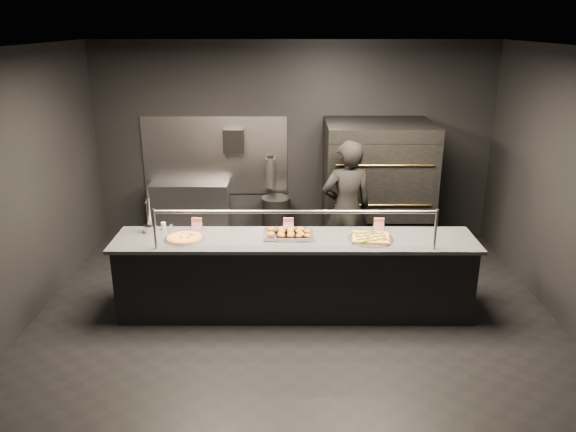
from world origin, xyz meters
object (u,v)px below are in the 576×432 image
object	(u,v)px
slider_tray_b	(295,235)
worker	(347,209)
round_pizza	(184,238)
beer_tap	(149,219)
towel_dispenser	(233,141)
prep_shelf	(190,212)
square_pizza	(371,238)
trash_bin	(276,220)
slider_tray_a	(286,233)
pizza_oven	(377,188)
fire_extinguisher	(271,172)
service_counter	(295,275)

from	to	relation	value
slider_tray_b	worker	world-z (taller)	worker
round_pizza	beer_tap	bearing A→B (deg)	152.40
towel_dispenser	beer_tap	world-z (taller)	towel_dispenser
towel_dispenser	worker	xyz separation A→B (m)	(1.59, -1.33, -0.63)
prep_shelf	worker	world-z (taller)	worker
square_pizza	trash_bin	distance (m)	2.53
slider_tray_b	slider_tray_a	bearing A→B (deg)	158.90
pizza_oven	beer_tap	distance (m)	3.35
fire_extinguisher	slider_tray_b	world-z (taller)	fire_extinguisher
square_pizza	slider_tray_a	bearing A→B (deg)	173.48
service_counter	slider_tray_a	world-z (taller)	service_counter
beer_tap	towel_dispenser	bearing A→B (deg)	70.38
service_counter	round_pizza	xyz separation A→B (m)	(-1.24, -0.03, 0.47)
slider_tray_a	beer_tap	bearing A→B (deg)	175.70
square_pizza	trash_bin	xyz separation A→B (m)	(-1.12, 2.19, -0.57)
fire_extinguisher	square_pizza	distance (m)	2.71
towel_dispenser	round_pizza	distance (m)	2.52
slider_tray_a	square_pizza	bearing A→B (deg)	-6.52
beer_tap	slider_tray_b	xyz separation A→B (m)	(1.68, -0.16, -0.13)
beer_tap	round_pizza	distance (m)	0.51
prep_shelf	trash_bin	xyz separation A→B (m)	(1.34, -0.15, -0.08)
fire_extinguisher	beer_tap	size ratio (longest dim) A/B	0.90
towel_dispenser	slider_tray_b	size ratio (longest dim) A/B	0.76
service_counter	pizza_oven	size ratio (longest dim) A/B	2.15
fire_extinguisher	trash_bin	distance (m)	0.74
square_pizza	towel_dispenser	bearing A→B (deg)	125.94
fire_extinguisher	slider_tray_a	bearing A→B (deg)	-83.86
slider_tray_a	trash_bin	distance (m)	2.17
round_pizza	slider_tray_a	distance (m)	1.15
slider_tray_a	slider_tray_b	size ratio (longest dim) A/B	1.08
slider_tray_a	trash_bin	world-z (taller)	slider_tray_a
slider_tray_a	trash_bin	bearing A→B (deg)	94.51
towel_dispenser	worker	size ratio (longest dim) A/B	0.19
round_pizza	slider_tray_a	xyz separation A→B (m)	(1.14, 0.11, 0.02)
beer_tap	trash_bin	size ratio (longest dim) A/B	0.77
beer_tap	slider_tray_b	bearing A→B (deg)	-5.35
service_counter	round_pizza	world-z (taller)	service_counter
service_counter	round_pizza	bearing A→B (deg)	-178.68
pizza_oven	beer_tap	xyz separation A→B (m)	(-2.88, -1.70, 0.11)
pizza_oven	trash_bin	bearing A→B (deg)	169.72
service_counter	prep_shelf	bearing A→B (deg)	124.59
round_pizza	slider_tray_b	distance (m)	1.25
round_pizza	slider_tray_b	bearing A→B (deg)	3.25
service_counter	slider_tray_b	world-z (taller)	service_counter
prep_shelf	fire_extinguisher	size ratio (longest dim) A/B	2.38
trash_bin	fire_extinguisher	bearing A→B (deg)	109.97
worker	prep_shelf	bearing A→B (deg)	-40.63
worker	slider_tray_a	bearing A→B (deg)	39.43
round_pizza	worker	world-z (taller)	worker
fire_extinguisher	trash_bin	xyz separation A→B (m)	(0.09, -0.23, -0.69)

